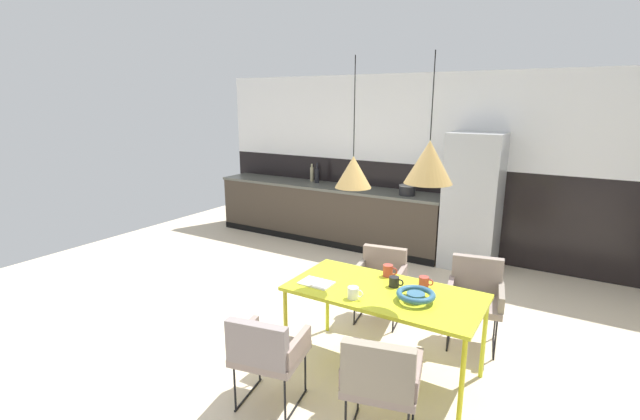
% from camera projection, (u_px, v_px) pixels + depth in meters
% --- Properties ---
extents(ground_plane, '(9.16, 9.16, 0.00)m').
position_uv_depth(ground_plane, '(303.00, 343.00, 4.21)').
color(ground_plane, beige).
extents(back_wall_splashback_dark, '(7.04, 0.12, 1.31)m').
position_uv_depth(back_wall_splashback_dark, '(421.00, 207.00, 6.73)').
color(back_wall_splashback_dark, black).
rests_on(back_wall_splashback_dark, ground).
extents(back_wall_panel_upper, '(7.04, 0.12, 1.31)m').
position_uv_depth(back_wall_panel_upper, '(426.00, 120.00, 6.42)').
color(back_wall_panel_upper, white).
rests_on(back_wall_panel_upper, back_wall_splashback_dark).
extents(kitchen_counter, '(3.86, 0.63, 0.91)m').
position_uv_depth(kitchen_counter, '(326.00, 213.00, 7.22)').
color(kitchen_counter, '#3E342A').
rests_on(kitchen_counter, ground).
extents(refrigerator_column, '(0.70, 0.60, 1.82)m').
position_uv_depth(refrigerator_column, '(472.00, 201.00, 5.96)').
color(refrigerator_column, '#ADAFB2').
rests_on(refrigerator_column, ground).
extents(dining_table, '(1.56, 0.78, 0.73)m').
position_uv_depth(dining_table, '(384.00, 296.00, 3.62)').
color(dining_table, gold).
rests_on(dining_table, ground).
extents(armchair_far_side, '(0.55, 0.54, 0.74)m').
position_uv_depth(armchair_far_side, '(381.00, 274.00, 4.60)').
color(armchair_far_side, gray).
rests_on(armchair_far_side, ground).
extents(armchair_by_stool, '(0.56, 0.55, 0.75)m').
position_uv_depth(armchair_by_stool, '(266.00, 349.00, 3.21)').
color(armchair_by_stool, gray).
rests_on(armchair_by_stool, ground).
extents(armchair_head_of_table, '(0.56, 0.55, 0.80)m').
position_uv_depth(armchair_head_of_table, '(475.00, 290.00, 4.13)').
color(armchair_head_of_table, gray).
rests_on(armchair_head_of_table, ground).
extents(armchair_corner_seat, '(0.58, 0.57, 0.80)m').
position_uv_depth(armchair_corner_seat, '(381.00, 376.00, 2.86)').
color(armchair_corner_seat, gray).
rests_on(armchair_corner_seat, ground).
extents(fruit_bowl, '(0.30, 0.30, 0.08)m').
position_uv_depth(fruit_bowl, '(416.00, 295.00, 3.41)').
color(fruit_bowl, '#33607F').
rests_on(fruit_bowl, dining_table).
extents(open_book, '(0.27, 0.19, 0.02)m').
position_uv_depth(open_book, '(316.00, 283.00, 3.74)').
color(open_book, white).
rests_on(open_book, dining_table).
extents(mug_wide_latte, '(0.13, 0.09, 0.10)m').
position_uv_depth(mug_wide_latte, '(388.00, 271.00, 3.89)').
color(mug_wide_latte, '#B23D33').
rests_on(mug_wide_latte, dining_table).
extents(mug_dark_espresso, '(0.12, 0.08, 0.08)m').
position_uv_depth(mug_dark_espresso, '(424.00, 282.00, 3.68)').
color(mug_dark_espresso, '#B23D33').
rests_on(mug_dark_espresso, dining_table).
extents(mug_white_ceramic, '(0.13, 0.08, 0.08)m').
position_uv_depth(mug_white_ceramic, '(394.00, 282.00, 3.67)').
color(mug_white_ceramic, black).
rests_on(mug_white_ceramic, dining_table).
extents(mug_tall_blue, '(0.13, 0.09, 0.09)m').
position_uv_depth(mug_tall_blue, '(353.00, 293.00, 3.45)').
color(mug_tall_blue, white).
rests_on(mug_tall_blue, dining_table).
extents(cooking_pot, '(0.23, 0.23, 0.17)m').
position_uv_depth(cooking_pot, '(407.00, 190.00, 6.34)').
color(cooking_pot, black).
rests_on(cooking_pot, kitchen_counter).
extents(bottle_spice_small, '(0.06, 0.06, 0.29)m').
position_uv_depth(bottle_spice_small, '(312.00, 174.00, 7.43)').
color(bottle_spice_small, tan).
rests_on(bottle_spice_small, kitchen_counter).
extents(bottle_wine_green, '(0.07, 0.07, 0.33)m').
position_uv_depth(bottle_wine_green, '(317.00, 175.00, 7.28)').
color(bottle_wine_green, black).
rests_on(bottle_wine_green, kitchen_counter).
extents(pendant_lamp_over_table_near, '(0.29, 0.29, 1.02)m').
position_uv_depth(pendant_lamp_over_table_near, '(353.00, 172.00, 3.55)').
color(pendant_lamp_over_table_near, black).
extents(pendant_lamp_over_table_far, '(0.35, 0.35, 0.92)m').
position_uv_depth(pendant_lamp_over_table_far, '(429.00, 162.00, 3.18)').
color(pendant_lamp_over_table_far, black).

